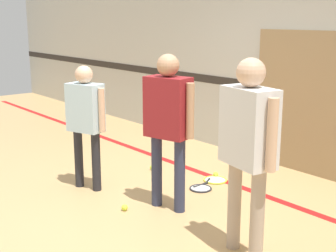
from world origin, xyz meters
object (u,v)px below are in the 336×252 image
Objects in this scene: racket_spare_on_floor at (214,180)px; person_student_right at (248,137)px; tennis_ball_stray_left at (152,168)px; person_instructor at (168,115)px; tennis_ball_by_spare_racket at (216,174)px; racket_second_spare at (201,188)px; tennis_ball_near_instructor at (125,208)px; person_student_left at (85,114)px.

person_student_right is at bearing 49.36° from racket_spare_on_floor.
person_student_right is 2.58m from tennis_ball_stray_left.
person_instructor is 2.98× the size of racket_spare_on_floor.
tennis_ball_by_spare_racket is at bearing -145.69° from racket_spare_on_floor.
racket_second_spare is (-1.35, 0.80, -1.01)m from person_student_right.
racket_second_spare is 0.46m from tennis_ball_by_spare_racket.
tennis_ball_near_instructor reaches higher than racket_second_spare.
racket_spare_on_floor is 0.31m from racket_second_spare.
tennis_ball_stray_left is at bearing -8.24° from person_student_right.
person_instructor is at bearing 59.40° from tennis_ball_near_instructor.
person_student_left is 2.66× the size of racket_spare_on_floor.
person_instructor is at bearing 12.38° from racket_spare_on_floor.
person_instructor is 24.31× the size of tennis_ball_by_spare_racket.
tennis_ball_stray_left is (-0.90, -0.02, 0.02)m from racket_second_spare.
tennis_ball_near_instructor is (-0.23, -0.39, -0.96)m from person_instructor.
racket_second_spare is 7.42× the size of tennis_ball_near_instructor.
person_student_right is 2.07m from racket_spare_on_floor.
tennis_ball_stray_left is (-0.82, -0.32, 0.02)m from racket_spare_on_floor.
racket_second_spare is 1.05m from tennis_ball_near_instructor.
person_student_left is at bearing -176.13° from person_instructor.
person_student_right reaches higher than person_instructor.
racket_second_spare is 0.90m from tennis_ball_stray_left.
person_student_right is at bearing -14.10° from person_student_left.
person_student_left is at bearing 176.66° from tennis_ball_near_instructor.
person_student_left reaches higher than tennis_ball_stray_left.
person_instructor reaches higher than tennis_ball_by_spare_racket.
tennis_ball_near_instructor is 1.00× the size of tennis_ball_stray_left.
person_student_left is at bearing -87.43° from tennis_ball_stray_left.
person_student_left is 21.70× the size of tennis_ball_by_spare_racket.
person_instructor is 1.06m from tennis_ball_near_instructor.
tennis_ball_by_spare_racket is at bearing -27.72° from person_student_right.
tennis_ball_near_instructor is at bearing -134.97° from person_instructor.
person_student_left is at bearing 111.72° from racket_second_spare.
person_student_left is 21.70× the size of tennis_ball_stray_left.
tennis_ball_near_instructor is 1.48m from tennis_ball_by_spare_racket.
tennis_ball_near_instructor is at bearing -22.72° from person_student_left.
racket_spare_on_floor is 8.16× the size of tennis_ball_by_spare_racket.
tennis_ball_by_spare_racket is (-0.36, 1.08, -0.96)m from person_instructor.
person_instructor is 1.40m from racket_spare_on_floor.
person_student_right is at bearing -148.20° from racket_second_spare.
person_student_right reaches higher than tennis_ball_by_spare_racket.
person_student_left is at bearing -115.53° from tennis_ball_by_spare_racket.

